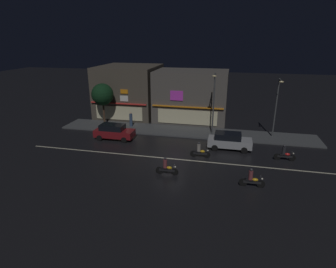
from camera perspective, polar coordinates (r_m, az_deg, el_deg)
name	(u,v)px	position (r m, az deg, el deg)	size (l,w,h in m)	color
ground_plane	(170,159)	(25.94, 0.41, -5.07)	(140.00, 140.00, 0.00)	black
lane_divider_stripe	(170,159)	(25.93, 0.41, -5.06)	(28.52, 0.16, 0.01)	beige
sidewalk_far	(184,132)	(33.10, 3.33, 0.51)	(30.02, 3.94, 0.14)	#424447
storefront_left_block	(130,91)	(40.40, -7.89, 8.78)	(7.99, 8.68, 6.95)	#4C443A
storefront_center_block	(191,96)	(37.12, 4.76, 7.73)	(9.28, 6.38, 6.65)	#56514C
streetlamp_west	(214,99)	(31.24, 9.36, 7.09)	(0.44, 1.64, 6.92)	#47494C
streetlamp_mid	(277,103)	(32.16, 21.41, 5.93)	(0.44, 1.64, 6.47)	#47494C
pedestrian_on_sidewalk	(131,120)	(34.90, -7.61, 2.91)	(0.38, 0.38, 1.80)	#334766
street_tree	(102,95)	(35.72, -13.29, 7.88)	(2.71, 2.71, 5.19)	#473323
parked_car_near_kerb	(114,131)	(31.14, -11.03, 0.51)	(4.30, 1.98, 1.67)	maroon
parked_car_trailing	(229,141)	(28.53, 12.44, -1.34)	(4.30, 1.98, 1.67)	#9EA0A5
motorcycle_lead	(166,167)	(22.84, -0.35, -6.85)	(1.90, 0.60, 1.52)	black
motorcycle_following	(252,179)	(21.97, 16.79, -8.86)	(1.90, 0.60, 1.52)	black
motorcycle_opposite_lane	(285,154)	(27.48, 22.79, -3.79)	(1.90, 0.60, 1.52)	black
motorcycle_trailing_far	(200,151)	(26.15, 6.53, -3.48)	(1.90, 0.60, 1.52)	black
traffic_cone	(240,143)	(29.90, 14.57, -1.77)	(0.36, 0.36, 0.55)	orange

